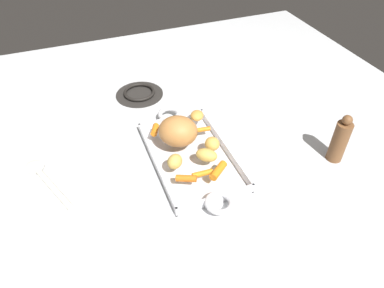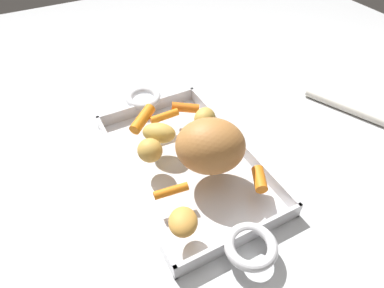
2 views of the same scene
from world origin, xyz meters
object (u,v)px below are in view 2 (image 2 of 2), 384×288
potato_halved (183,222)px  potato_golden_small (150,150)px  pork_roast (210,146)px  potato_golden_large (159,133)px  baby_carrot_long (171,191)px  serving_spoon (368,116)px  baby_carrot_southwest (259,179)px  baby_carrot_southeast (165,116)px  roasting_dish (186,163)px  baby_carrot_short (143,119)px  potato_whole (205,118)px  baby_carrot_northeast (185,108)px

potato_halved → potato_golden_small: potato_golden_small is taller
pork_roast → potato_golden_large: pork_roast is taller
baby_carrot_long → serving_spoon: (-0.01, 0.48, -0.04)m
potato_golden_large → potato_halved: bearing=-13.7°
potato_golden_small → baby_carrot_southwest: bearing=44.9°
baby_carrot_southeast → roasting_dish: bearing=-4.0°
baby_carrot_short → serving_spoon: (0.18, 0.45, -0.04)m
pork_roast → roasting_dish: bearing=-152.6°
pork_roast → serving_spoon: 0.40m
potato_whole → baby_carrot_southeast: bearing=-134.6°
potato_golden_large → serving_spoon: (0.11, 0.45, -0.05)m
baby_carrot_long → potato_halved: bearing=-9.7°
baby_carrot_southeast → baby_carrot_short: baby_carrot_short is taller
baby_carrot_southwest → potato_halved: 0.15m
pork_roast → potato_whole: bearing=155.2°
baby_carrot_southwest → potato_golden_small: size_ratio=0.97×
baby_carrot_northeast → potato_golden_large: 0.10m
baby_carrot_northeast → potato_halved: potato_halved is taller
baby_carrot_southeast → pork_roast: bearing=6.0°
baby_carrot_northeast → baby_carrot_short: 0.09m
pork_roast → potato_halved: 0.14m
potato_halved → baby_carrot_southeast: bearing=161.5°
roasting_dish → potato_golden_large: size_ratio=7.79×
potato_halved → serving_spoon: 0.50m
potato_golden_large → potato_golden_small: potato_golden_small is taller
baby_carrot_long → potato_halved: (0.07, -0.01, 0.01)m
roasting_dish → baby_carrot_southwest: baby_carrot_southwest is taller
pork_roast → baby_carrot_southeast: pork_roast is taller
baby_carrot_southwest → serving_spoon: baby_carrot_southwest is taller
baby_carrot_short → potato_whole: potato_whole is taller
baby_carrot_short → potato_golden_small: bearing=-14.0°
pork_roast → baby_carrot_southeast: (-0.15, -0.02, -0.04)m
roasting_dish → baby_carrot_short: bearing=-162.5°
potato_golden_small → baby_carrot_southeast: bearing=142.8°
roasting_dish → baby_carrot_long: (0.07, -0.06, 0.03)m
roasting_dish → potato_whole: size_ratio=10.32×
roasting_dish → potato_golden_small: potato_golden_small is taller
pork_roast → baby_carrot_short: bearing=-159.6°
serving_spoon → baby_carrot_southwest: bearing=-102.9°
potato_golden_large → baby_carrot_short: bearing=-171.8°
serving_spoon → roasting_dish: bearing=-121.0°
potato_golden_small → baby_carrot_northeast: bearing=128.5°
baby_carrot_northeast → potato_golden_large: potato_golden_large is taller
baby_carrot_long → potato_golden_small: 0.09m
pork_roast → potato_golden_large: (-0.10, -0.05, -0.03)m
baby_carrot_southeast → baby_carrot_northeast: (-0.00, 0.05, 0.00)m
roasting_dish → baby_carrot_southeast: bearing=176.0°
baby_carrot_short → baby_carrot_southwest: bearing=25.4°
baby_carrot_long → roasting_dish: bearing=138.7°
baby_carrot_northeast → pork_roast: bearing=-11.8°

